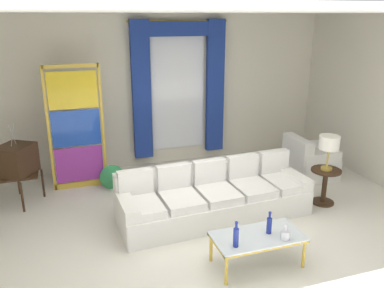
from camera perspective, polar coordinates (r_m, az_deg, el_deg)
name	(u,v)px	position (r m, az deg, el deg)	size (l,w,h in m)	color
ground_plane	(206,232)	(5.83, 2.07, -12.61)	(16.00, 16.00, 0.00)	silver
wall_rear	(154,92)	(8.08, -5.47, 7.52)	(8.00, 0.12, 3.00)	silver
ceiling_slab	(189,11)	(5.76, -0.50, 18.56)	(8.00, 7.60, 0.04)	white
curtained_window	(179,80)	(8.00, -1.88, 9.24)	(2.00, 0.17, 2.70)	white
couch_white_long	(213,197)	(6.14, 3.04, -7.67)	(2.96, 1.06, 0.86)	white
coffee_table	(258,238)	(5.05, 9.42, -13.24)	(1.11, 0.56, 0.41)	silver
bottle_blue_decanter	(269,224)	(5.04, 11.05, -11.30)	(0.06, 0.06, 0.30)	navy
bottle_crystal_tall	(285,234)	(4.98, 13.27, -12.51)	(0.11, 0.11, 0.21)	silver
bottle_amber_squat	(236,236)	(4.72, 6.34, -13.06)	(0.07, 0.07, 0.33)	navy
vintage_tv	(16,161)	(6.98, -24.00, -2.30)	(0.74, 0.77, 1.35)	#382314
armchair_white	(308,162)	(7.89, 16.33, -2.56)	(0.85, 0.85, 0.80)	white
stained_glass_divider	(76,131)	(7.17, -16.29, 1.86)	(0.95, 0.05, 2.20)	gold
peacock_figurine	(113,178)	(7.16, -11.31, -4.89)	(0.44, 0.60, 0.50)	beige
round_side_table	(325,183)	(6.85, 18.56, -5.37)	(0.48, 0.48, 0.59)	#382314
table_lamp_brass	(329,144)	(6.62, 19.14, -0.02)	(0.32, 0.32, 0.57)	#B29338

